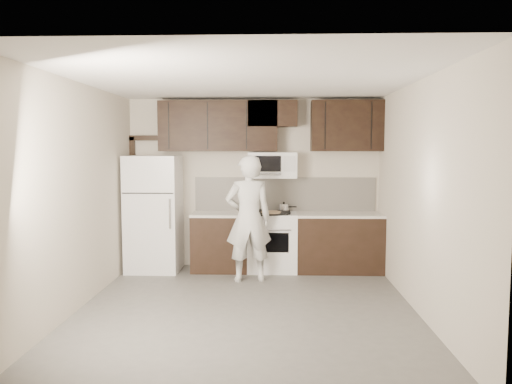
# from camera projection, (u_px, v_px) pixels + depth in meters

# --- Properties ---
(floor) EXTENTS (4.50, 4.50, 0.00)m
(floor) POSITION_uv_depth(u_px,v_px,m) (246.00, 310.00, 5.93)
(floor) COLOR #585653
(floor) RESTS_ON ground
(back_wall) EXTENTS (4.00, 0.00, 4.00)m
(back_wall) POSITION_uv_depth(u_px,v_px,m) (254.00, 183.00, 8.05)
(back_wall) COLOR beige
(back_wall) RESTS_ON ground
(ceiling) EXTENTS (4.50, 4.50, 0.00)m
(ceiling) POSITION_uv_depth(u_px,v_px,m) (246.00, 79.00, 5.69)
(ceiling) COLOR white
(ceiling) RESTS_ON back_wall
(counter_run) EXTENTS (2.95, 0.64, 0.91)m
(counter_run) POSITION_uv_depth(u_px,v_px,m) (292.00, 242.00, 7.80)
(counter_run) COLOR black
(counter_run) RESTS_ON floor
(stove) EXTENTS (0.76, 0.66, 0.94)m
(stove) POSITION_uv_depth(u_px,v_px,m) (272.00, 241.00, 7.80)
(stove) COLOR white
(stove) RESTS_ON floor
(backsplash) EXTENTS (2.90, 0.02, 0.54)m
(backsplash) POSITION_uv_depth(u_px,v_px,m) (285.00, 194.00, 8.03)
(backsplash) COLOR beige
(backsplash) RESTS_ON counter_run
(upper_cabinets) EXTENTS (3.48, 0.35, 0.78)m
(upper_cabinets) POSITION_uv_depth(u_px,v_px,m) (267.00, 125.00, 7.78)
(upper_cabinets) COLOR black
(upper_cabinets) RESTS_ON back_wall
(microwave) EXTENTS (0.76, 0.42, 0.40)m
(microwave) POSITION_uv_depth(u_px,v_px,m) (272.00, 165.00, 7.82)
(microwave) COLOR white
(microwave) RESTS_ON upper_cabinets
(refrigerator) EXTENTS (0.80, 0.76, 1.80)m
(refrigerator) POSITION_uv_depth(u_px,v_px,m) (154.00, 213.00, 7.78)
(refrigerator) COLOR white
(refrigerator) RESTS_ON floor
(door_trim) EXTENTS (0.50, 0.08, 2.12)m
(door_trim) POSITION_uv_depth(u_px,v_px,m) (136.00, 190.00, 8.09)
(door_trim) COLOR black
(door_trim) RESTS_ON floor
(saucepan) EXTENTS (0.29, 0.17, 0.16)m
(saucepan) POSITION_uv_depth(u_px,v_px,m) (284.00, 208.00, 7.90)
(saucepan) COLOR silver
(saucepan) RESTS_ON stove
(baking_tray) EXTENTS (0.51, 0.43, 0.02)m
(baking_tray) POSITION_uv_depth(u_px,v_px,m) (271.00, 214.00, 7.59)
(baking_tray) COLOR black
(baking_tray) RESTS_ON counter_run
(pizza) EXTENTS (0.37, 0.37, 0.02)m
(pizza) POSITION_uv_depth(u_px,v_px,m) (271.00, 212.00, 7.59)
(pizza) COLOR tan
(pizza) RESTS_ON baking_tray
(person) EXTENTS (0.73, 0.55, 1.82)m
(person) POSITION_uv_depth(u_px,v_px,m) (248.00, 219.00, 7.15)
(person) COLOR silver
(person) RESTS_ON floor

